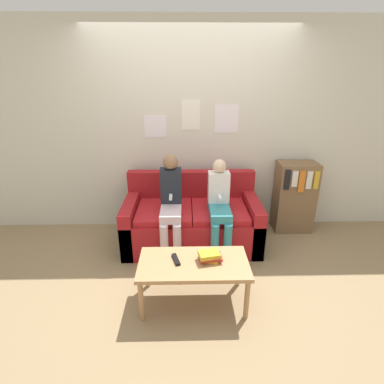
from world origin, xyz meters
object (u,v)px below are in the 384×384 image
object	(u,v)px
coffee_table	(194,267)
tv_remote	(176,259)
person_right	(219,204)
bookshelf	(294,197)
couch	(192,221)
person_left	(171,201)

from	to	relation	value
coffee_table	tv_remote	distance (m)	0.17
person_right	bookshelf	xyz separation A→B (m)	(1.04, 0.51, -0.13)
person_right	bookshelf	size ratio (longest dim) A/B	1.17
couch	bookshelf	xyz separation A→B (m)	(1.35, 0.31, 0.18)
couch	person_right	size ratio (longest dim) A/B	1.48
person_left	tv_remote	distance (m)	0.87
coffee_table	bookshelf	world-z (taller)	bookshelf
person_left	tv_remote	world-z (taller)	person_left
couch	person_left	world-z (taller)	person_left
tv_remote	coffee_table	bearing A→B (deg)	-26.58
coffee_table	person_left	size ratio (longest dim) A/B	0.85
coffee_table	tv_remote	xyz separation A→B (m)	(-0.16, 0.03, 0.06)
couch	tv_remote	world-z (taller)	couch
coffee_table	person_right	distance (m)	0.94
couch	person_right	xyz separation A→B (m)	(0.31, -0.20, 0.32)
couch	person_left	distance (m)	0.47
coffee_table	couch	bearing A→B (deg)	89.61
tv_remote	person_right	bearing A→B (deg)	44.38
tv_remote	bookshelf	world-z (taller)	bookshelf
coffee_table	person_right	bearing A→B (deg)	69.76
person_left	bookshelf	size ratio (longest dim) A/B	1.23
person_right	couch	bearing A→B (deg)	146.76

